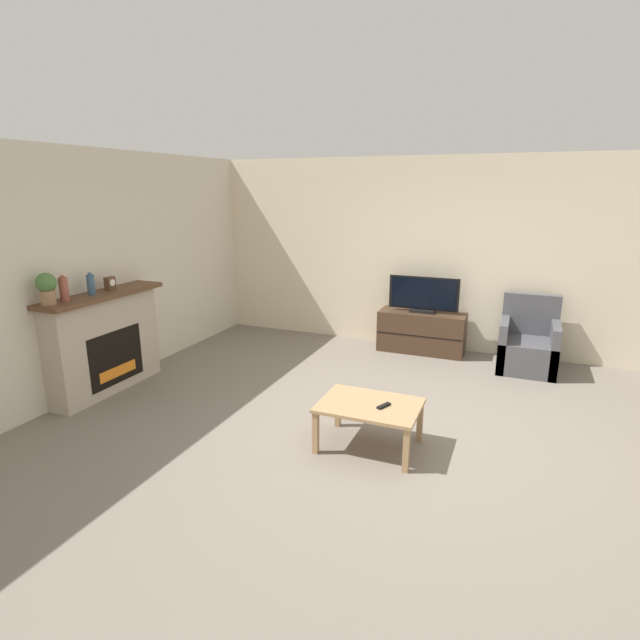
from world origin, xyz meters
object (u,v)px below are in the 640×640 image
(potted_plant, at_px, (47,287))
(remote, at_px, (384,406))
(tv_stand, at_px, (422,332))
(coffee_table, at_px, (370,409))
(tv, at_px, (423,296))
(mantel_vase_centre_left, at_px, (91,284))
(mantel_vase_left, at_px, (64,289))
(fireplace, at_px, (105,341))
(mantel_clock, at_px, (110,283))
(armchair, at_px, (528,346))

(potted_plant, bearing_deg, remote, 8.86)
(tv_stand, xyz_separation_m, remote, (0.24, -2.92, 0.14))
(potted_plant, bearing_deg, coffee_table, 9.53)
(tv, bearing_deg, tv_stand, 90.00)
(mantel_vase_centre_left, bearing_deg, remote, -0.43)
(tv, height_order, remote, tv)
(mantel_vase_left, bearing_deg, fireplace, 92.10)
(mantel_clock, distance_m, coffee_table, 3.27)
(fireplace, relative_size, potted_plant, 4.77)
(mantel_vase_left, distance_m, remote, 3.40)
(fireplace, xyz_separation_m, tv, (3.05, 2.78, 0.22))
(potted_plant, distance_m, remote, 3.44)
(tv, bearing_deg, mantel_clock, -139.14)
(mantel_clock, distance_m, remote, 3.38)
(fireplace, xyz_separation_m, tv_stand, (3.05, 2.78, -0.30))
(mantel_clock, distance_m, tv, 4.04)
(armchair, bearing_deg, fireplace, -149.73)
(tv, height_order, armchair, tv)
(mantel_clock, relative_size, coffee_table, 0.17)
(mantel_vase_centre_left, distance_m, coffee_table, 3.27)
(fireplace, xyz_separation_m, potted_plant, (0.02, -0.65, 0.75))
(mantel_vase_left, distance_m, mantel_clock, 0.61)
(potted_plant, bearing_deg, mantel_clock, 89.95)
(potted_plant, height_order, tv_stand, potted_plant)
(armchair, bearing_deg, mantel_vase_centre_left, -148.55)
(tv, bearing_deg, mantel_vase_left, -133.17)
(mantel_clock, bearing_deg, coffee_table, -5.00)
(mantel_vase_centre_left, relative_size, remote, 1.59)
(mantel_vase_centre_left, xyz_separation_m, tv_stand, (3.04, 2.90, -0.98))
(armchair, relative_size, remote, 6.11)
(tv, distance_m, armchair, 1.50)
(fireplace, relative_size, mantel_clock, 10.19)
(tv_stand, xyz_separation_m, tv, (0.00, -0.00, 0.52))
(fireplace, height_order, tv_stand, fireplace)
(fireplace, relative_size, coffee_table, 1.73)
(potted_plant, bearing_deg, armchair, 36.21)
(mantel_vase_left, height_order, remote, mantel_vase_left)
(mantel_vase_left, relative_size, armchair, 0.29)
(armchair, height_order, coffee_table, armchair)
(mantel_vase_centre_left, height_order, mantel_clock, mantel_vase_centre_left)
(mantel_vase_centre_left, relative_size, coffee_table, 0.28)
(fireplace, bearing_deg, mantel_vase_centre_left, -81.66)
(fireplace, distance_m, mantel_clock, 0.66)
(mantel_vase_left, bearing_deg, coffee_table, 6.11)
(potted_plant, height_order, tv, potted_plant)
(mantel_vase_centre_left, xyz_separation_m, armchair, (4.44, 2.71, -0.97))
(tv_stand, bearing_deg, fireplace, -137.68)
(mantel_vase_left, relative_size, tv, 0.28)
(mantel_vase_centre_left, xyz_separation_m, mantel_clock, (0.00, 0.27, -0.04))
(mantel_vase_left, distance_m, armchair, 5.48)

